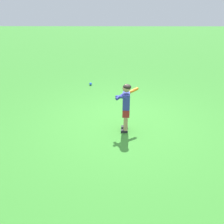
# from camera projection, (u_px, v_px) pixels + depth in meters

# --- Properties ---
(ground_plane) EXTENTS (40.00, 40.00, 0.00)m
(ground_plane) POSITION_uv_depth(u_px,v_px,m) (123.00, 122.00, 5.75)
(ground_plane) COLOR #38842D
(child_batter) EXTENTS (0.51, 0.52, 1.08)m
(child_batter) POSITION_uv_depth(u_px,v_px,m) (126.00, 103.00, 5.12)
(child_batter) COLOR #232328
(child_batter) RESTS_ON ground
(play_ball_midfield) EXTENTS (0.09, 0.09, 0.09)m
(play_ball_midfield) POSITION_uv_depth(u_px,v_px,m) (91.00, 84.00, 8.08)
(play_ball_midfield) COLOR blue
(play_ball_midfield) RESTS_ON ground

